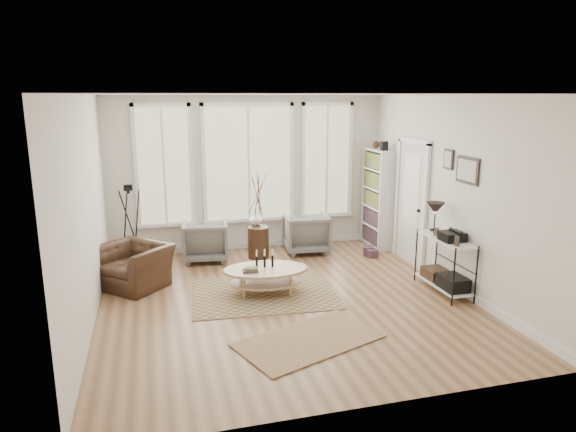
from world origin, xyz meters
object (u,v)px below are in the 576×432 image
object	(u,v)px
bookcase	(378,198)
armchair_right	(306,233)
low_shelf	(445,259)
side_table	(258,216)
armchair_left	(205,241)
accent_chair	(133,266)
coffee_table	(265,274)

from	to	relation	value
bookcase	armchair_right	distance (m)	1.57
bookcase	armchair_right	world-z (taller)	bookcase
bookcase	low_shelf	distance (m)	2.56
low_shelf	side_table	xyz separation A→B (m)	(-2.34, 2.36, 0.26)
armchair_left	side_table	xyz separation A→B (m)	(0.95, -0.10, 0.41)
low_shelf	armchair_right	xyz separation A→B (m)	(-1.40, 2.48, -0.14)
bookcase	side_table	distance (m)	2.41
low_shelf	armchair_right	world-z (taller)	low_shelf
accent_chair	low_shelf	bearing A→B (deg)	26.12
armchair_left	side_table	size ratio (longest dim) A/B	0.50
coffee_table	accent_chair	distance (m)	2.06
coffee_table	armchair_right	size ratio (longest dim) A/B	1.61
coffee_table	side_table	bearing A→B (deg)	81.42
coffee_table	side_table	xyz separation A→B (m)	(0.26, 1.75, 0.47)
low_shelf	accent_chair	distance (m)	4.73
bookcase	accent_chair	bearing A→B (deg)	-166.57
armchair_left	accent_chair	world-z (taller)	armchair_left
coffee_table	side_table	size ratio (longest dim) A/B	0.81
coffee_table	accent_chair	size ratio (longest dim) A/B	1.29
armchair_left	accent_chair	size ratio (longest dim) A/B	0.79
bookcase	low_shelf	bearing A→B (deg)	-91.28
coffee_table	side_table	distance (m)	1.83
bookcase	armchair_right	bearing A→B (deg)	-178.38
bookcase	armchair_left	bearing A→B (deg)	-178.96
bookcase	armchair_left	distance (m)	3.40
low_shelf	side_table	distance (m)	3.34
bookcase	coffee_table	world-z (taller)	bookcase
coffee_table	armchair_left	xyz separation A→B (m)	(-0.68, 1.85, 0.06)
side_table	accent_chair	distance (m)	2.39
armchair_right	accent_chair	world-z (taller)	armchair_right
coffee_table	armchair_right	xyz separation A→B (m)	(1.21, 1.87, 0.06)
coffee_table	armchair_right	world-z (taller)	armchair_right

